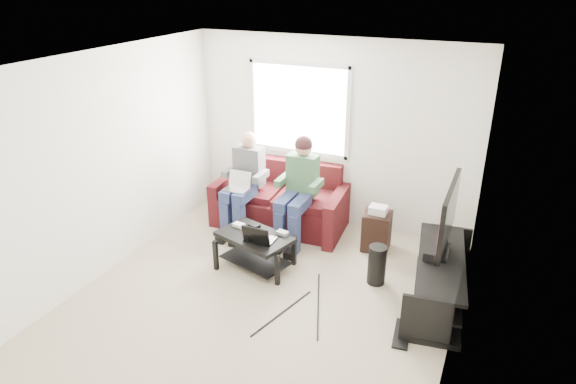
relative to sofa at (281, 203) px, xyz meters
The scene contains 26 objects.
floor 1.94m from the sofa, 72.03° to the right, with size 4.50×4.50×0.00m, color beige.
ceiling 2.97m from the sofa, 72.03° to the right, with size 4.50×4.50×0.00m, color white.
wall_back 1.22m from the sofa, 36.09° to the left, with size 4.50×4.50×0.00m, color white.
wall_front 4.23m from the sofa, 81.75° to the right, with size 4.50×4.50×0.00m, color white.
wall_left 2.50m from the sofa, 127.77° to the right, with size 4.50×4.50×0.00m, color white.
wall_right 3.31m from the sofa, 35.09° to the right, with size 4.50×4.50×0.00m, color white.
window 1.34m from the sofa, 77.65° to the left, with size 1.48×0.04×1.28m.
sofa is the anchor object (origin of this frame).
person_left 0.67m from the sofa, 140.16° to the right, with size 0.40×0.70×1.36m.
person_right 0.70m from the sofa, 38.11° to the right, with size 0.40×0.71×1.41m.
laptop_silver 0.78m from the sofa, 127.06° to the right, with size 0.32×0.22×0.24m, color silver, non-canonical shape.
coffee_table 1.22m from the sofa, 80.44° to the right, with size 1.00×0.77×0.44m.
laptop_black 1.34m from the sofa, 75.88° to the right, with size 0.34×0.24×0.24m, color black, non-canonical shape.
controller_a 1.09m from the sofa, 94.11° to the right, with size 0.14×0.09×0.04m, color silver.
controller_b 1.04m from the sofa, 84.28° to the right, with size 0.14×0.09×0.04m, color black.
controller_c 1.17m from the sofa, 64.46° to the right, with size 0.14×0.09×0.04m, color gray.
tv_stand 2.57m from the sofa, 23.24° to the right, with size 0.71×1.69×0.54m.
tv 2.62m from the sofa, 21.19° to the right, with size 0.12×1.10×0.81m.
soundbar 2.43m from the sofa, 22.19° to the right, with size 0.12×0.50×0.10m, color black.
drink_cup 2.36m from the sofa, ahead, with size 0.08×0.08×0.12m, color #A77648.
console_white 2.75m from the sofa, 30.92° to the right, with size 0.30×0.22×0.06m, color silver.
console_grey 2.47m from the sofa, 16.83° to the right, with size 0.34×0.26×0.08m, color gray.
console_black 2.59m from the sofa, 24.26° to the right, with size 0.38×0.30×0.07m, color black.
subwoofer 1.90m from the sofa, 29.56° to the right, with size 0.21×0.21×0.48m, color black.
keyboard_floor 2.79m from the sofa, 39.36° to the right, with size 0.15×0.46×0.03m, color black.
end_table 1.45m from the sofa, ahead, with size 0.34×0.34×0.61m.
Camera 1 is at (2.18, -4.20, 3.39)m, focal length 32.00 mm.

